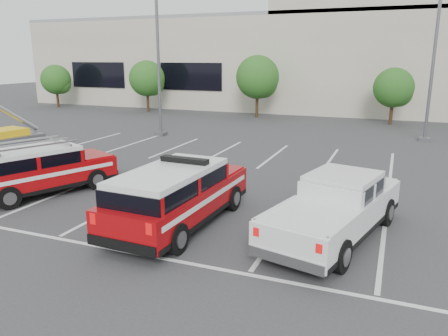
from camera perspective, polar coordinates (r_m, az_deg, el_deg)
The scene contains 13 objects.
ground at distance 13.33m, azimuth -3.93°, elevation -6.34°, with size 120.00×120.00×0.00m, color #343436.
stall_markings at distance 17.28m, azimuth 2.53°, elevation -1.44°, with size 23.00×15.00×0.01m, color silver.
convention_building at distance 43.40m, azimuth 15.25°, elevation 13.86°, with size 60.00×16.99×13.20m.
tree_far_left at distance 45.09m, azimuth -20.97°, elevation 10.60°, with size 2.77×2.77×3.99m.
tree_left at distance 39.05m, azimuth -9.88°, elevation 11.29°, with size 3.07×3.07×4.42m.
tree_mid_left at distance 34.88m, azimuth 4.55°, elevation 11.55°, with size 3.37×3.37×4.85m.
tree_mid_right at distance 33.33m, azimuth 21.41°, elevation 9.58°, with size 2.77×2.77×3.99m.
light_pole_left at distance 26.84m, azimuth -8.63°, elevation 15.21°, with size 0.90×0.60×10.24m.
light_pole_mid at distance 27.26m, azimuth 25.84°, elevation 13.97°, with size 0.90×0.60×10.24m.
fire_chief_suv at distance 12.44m, azimuth -6.09°, elevation -4.12°, with size 2.20×5.49×1.90m.
white_pickup at distance 11.98m, azimuth 14.33°, elevation -5.79°, with size 3.13×5.74×1.67m.
ladder_suv at distance 16.55m, azimuth -22.84°, elevation -0.61°, with size 3.59×5.13×1.88m.
utility_rig at distance 23.65m, azimuth -27.12°, elevation 2.75°, with size 3.55×3.68×2.99m.
Camera 1 is at (5.46, -11.21, 4.69)m, focal length 35.00 mm.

